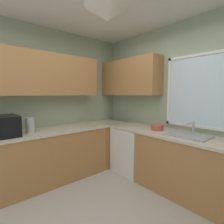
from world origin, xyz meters
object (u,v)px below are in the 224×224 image
object	(u,v)px
microwave	(4,126)
bowl	(157,127)
dishwasher	(133,150)
sink_assembly	(188,135)
kettle	(30,125)

from	to	relation	value
microwave	bowl	size ratio (longest dim) A/B	2.37
dishwasher	microwave	size ratio (longest dim) A/B	1.74
microwave	sink_assembly	world-z (taller)	microwave
dishwasher	sink_assembly	xyz separation A→B (m)	(1.03, 0.04, 0.47)
sink_assembly	kettle	bearing A→B (deg)	-135.25
dishwasher	bowl	bearing A→B (deg)	3.33
dishwasher	sink_assembly	bearing A→B (deg)	2.04
dishwasher	bowl	size ratio (longest dim) A/B	4.12
microwave	kettle	distance (m)	0.34
microwave	kettle	world-z (taller)	microwave
microwave	dishwasher	bearing A→B (deg)	71.41
kettle	microwave	bearing A→B (deg)	-93.34
microwave	sink_assembly	distance (m)	2.62
sink_assembly	bowl	xyz separation A→B (m)	(-0.52, -0.01, 0.03)
bowl	sink_assembly	bearing A→B (deg)	0.75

